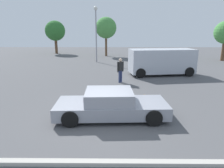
# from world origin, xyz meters

# --- Properties ---
(ground_plane) EXTENTS (80.00, 80.00, 0.00)m
(ground_plane) POSITION_xyz_m (0.00, 0.00, 0.00)
(ground_plane) COLOR #515154
(sedan_foreground) EXTENTS (4.60, 2.06, 1.15)m
(sedan_foreground) POSITION_xyz_m (0.29, 0.19, 0.54)
(sedan_foreground) COLOR gray
(sedan_foreground) RESTS_ON ground_plane
(dog) EXTENTS (0.45, 0.56, 0.37)m
(dog) POSITION_xyz_m (2.19, 2.11, 0.22)
(dog) COLOR olive
(dog) RESTS_ON ground_plane
(van_white) EXTENTS (5.40, 2.75, 2.11)m
(van_white) POSITION_xyz_m (4.31, 8.69, 1.14)
(van_white) COLOR #B2B7C1
(van_white) RESTS_ON ground_plane
(pedestrian) EXTENTS (0.46, 0.45, 1.70)m
(pedestrian) POSITION_xyz_m (0.87, 6.08, 1.02)
(pedestrian) COLOR navy
(pedestrian) RESTS_ON ground_plane
(parking_curb) EXTENTS (7.60, 0.20, 0.12)m
(parking_curb) POSITION_xyz_m (0.00, -2.91, 0.06)
(parking_curb) COLOR #B7B2A8
(parking_curb) RESTS_ON ground_plane
(light_post_near) EXTENTS (0.44, 0.44, 6.24)m
(light_post_near) POSITION_xyz_m (-1.64, 15.91, 4.25)
(light_post_near) COLOR gray
(light_post_near) RESTS_ON ground_plane
(tree_back_left) EXTENTS (3.02, 3.02, 5.56)m
(tree_back_left) POSITION_xyz_m (-0.74, 22.02, 4.02)
(tree_back_left) COLOR brown
(tree_back_left) RESTS_ON ground_plane
(tree_back_right) EXTENTS (3.20, 3.20, 5.26)m
(tree_back_right) POSITION_xyz_m (-9.12, 25.53, 3.62)
(tree_back_right) COLOR brown
(tree_back_right) RESTS_ON ground_plane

